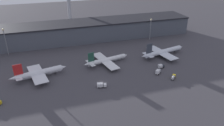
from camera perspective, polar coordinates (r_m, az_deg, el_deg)
The scene contains 12 objects.
ground at distance 149.85m, azimuth -2.75°, elevation -5.19°, with size 600.00×600.00×0.00m, color #423F44.
terminal_building at distance 224.97m, azimuth -8.52°, elevation 8.23°, with size 231.65×31.82×18.46m.
airplane_0 at distance 162.26m, azimuth -18.57°, elevation -2.51°, with size 40.01×30.76×13.65m.
airplane_1 at distance 173.95m, azimuth -1.49°, elevation 0.76°, with size 39.27×34.76×12.35m.
airplane_2 at distance 192.54m, azimuth 13.15°, elevation 2.83°, with size 45.45×33.10×14.07m.
service_vehicle_1 at distance 172.19m, azimuth 12.68°, elevation -0.77°, with size 5.22×3.06×2.93m.
service_vehicle_2 at distance 144.22m, azimuth -2.80°, elevation -5.75°, with size 6.54×3.90×3.14m.
service_vehicle_3 at distance 159.30m, azimuth 15.73°, elevation -3.54°, with size 5.23×5.29×2.63m.
service_vehicle_4 at distance 163.03m, azimuth 11.93°, elevation -2.19°, with size 5.54×5.15×3.57m.
lamp_post_0 at distance 205.16m, azimuth -26.17°, elevation 5.77°, with size 1.80×1.80×24.11m.
lamp_post_1 at distance 225.74m, azimuth 10.06°, elevation 9.46°, with size 1.80×1.80×21.74m.
control_tower at distance 272.74m, azimuth -11.18°, elevation 14.66°, with size 9.00×9.00×43.09m.
Camera 1 is at (-30.59, -123.88, 78.56)m, focal length 35.00 mm.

